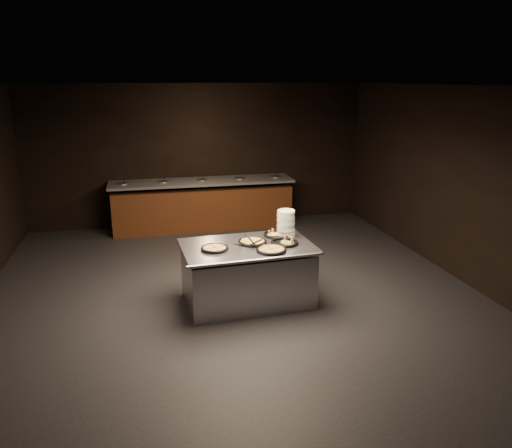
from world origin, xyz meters
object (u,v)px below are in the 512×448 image
at_px(pan_cheese_whole, 252,242).
at_px(plate_stack, 286,223).
at_px(serving_counter, 247,275).
at_px(pan_veggie_whole, 215,248).

bearing_deg(pan_cheese_whole, plate_stack, 21.94).
bearing_deg(serving_counter, pan_cheese_whole, 34.25).
distance_m(serving_counter, pan_veggie_whole, 0.65).
xyz_separation_m(serving_counter, plate_stack, (0.62, 0.28, 0.62)).
relative_size(serving_counter, pan_veggie_whole, 4.94).
bearing_deg(plate_stack, pan_cheese_whole, -158.06).
bearing_deg(pan_veggie_whole, serving_counter, 11.09).
xyz_separation_m(serving_counter, pan_cheese_whole, (0.09, 0.07, 0.45)).
height_order(serving_counter, pan_cheese_whole, pan_cheese_whole).
bearing_deg(serving_counter, pan_veggie_whole, -172.07).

